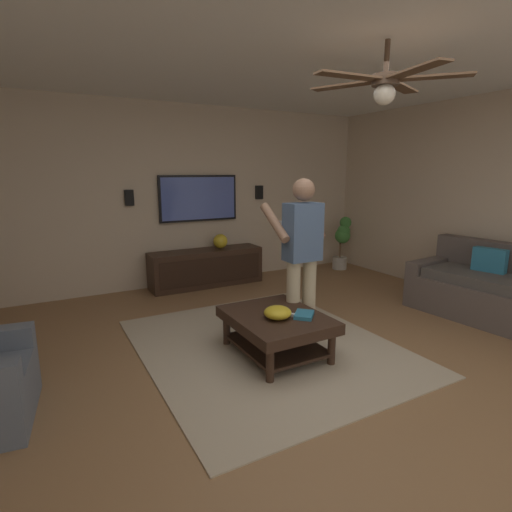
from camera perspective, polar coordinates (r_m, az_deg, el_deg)
name	(u,v)px	position (r m, az deg, el deg)	size (l,w,h in m)	color
ground_plane	(319,373)	(3.63, 9.00, -16.13)	(7.89, 7.89, 0.00)	olive
wall_back_tv	(185,196)	(6.19, -10.05, 8.39)	(0.10, 6.40, 2.67)	#C6B299
ceiling_slab	(331,28)	(3.37, 10.73, 29.38)	(6.78, 6.40, 0.10)	white
area_rug	(265,346)	(4.07, 1.36, -12.70)	(2.73, 2.31, 0.01)	tan
couch	(499,294)	(5.42, 31.45, -4.63)	(1.97, 1.02, 0.87)	#564C47
coffee_table	(276,325)	(3.79, 2.92, -9.82)	(1.00, 0.80, 0.40)	#332116
media_console	(206,268)	(6.10, -7.10, -1.67)	(0.45, 1.70, 0.55)	#332116
tv	(199,198)	(6.16, -8.19, 8.16)	(0.05, 1.23, 0.69)	black
person_standing	(301,249)	(4.07, 6.49, 0.99)	(0.53, 0.53, 1.64)	#C6B793
potted_plant_tall	(342,240)	(7.16, 12.25, 2.23)	(0.30, 0.27, 0.94)	#B7B2A8
bowl	(278,313)	(3.64, 3.11, -8.07)	(0.25, 0.25, 0.11)	gold
remote_white	(298,316)	(3.71, 6.01, -8.46)	(0.15, 0.04, 0.02)	white
book	(304,315)	(3.72, 6.89, -8.35)	(0.22, 0.16, 0.04)	teal
vase_round	(220,241)	(6.13, -5.11, 2.13)	(0.22, 0.22, 0.22)	gold
wall_speaker_left	(259,192)	(6.62, 0.45, 9.08)	(0.06, 0.12, 0.22)	black
wall_speaker_right	(129,198)	(5.89, -17.68, 7.94)	(0.06, 0.12, 0.22)	black
ceiling_fan	(386,84)	(3.38, 18.10, 22.37)	(1.17, 1.18, 0.46)	#4C3828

